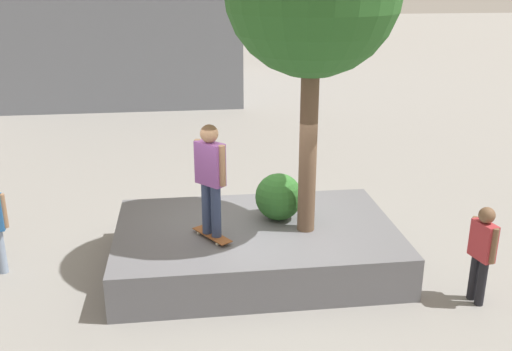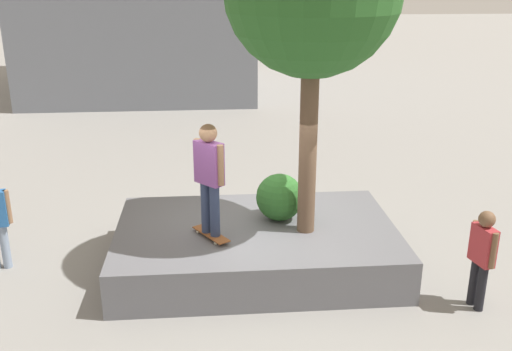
# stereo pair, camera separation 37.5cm
# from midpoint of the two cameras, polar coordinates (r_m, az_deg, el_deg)

# --- Properties ---
(ground_plane) EXTENTS (120.00, 120.00, 0.00)m
(ground_plane) POSITION_cam_midpoint_polar(r_m,az_deg,el_deg) (9.90, 0.95, -8.71)
(ground_plane) COLOR gray
(planter_ledge) EXTENTS (4.61, 2.97, 0.71)m
(planter_ledge) POSITION_cam_midpoint_polar(r_m,az_deg,el_deg) (9.70, 1.12, -7.00)
(planter_ledge) COLOR slate
(planter_ledge) RESTS_ON ground
(boxwood_shrub) EXTENTS (0.80, 0.80, 0.80)m
(boxwood_shrub) POSITION_cam_midpoint_polar(r_m,az_deg,el_deg) (9.70, 3.46, -2.17)
(boxwood_shrub) COLOR #2D6628
(boxwood_shrub) RESTS_ON planter_ledge
(skateboard) EXTENTS (0.61, 0.79, 0.07)m
(skateboard) POSITION_cam_midpoint_polar(r_m,az_deg,el_deg) (9.16, -3.31, -5.86)
(skateboard) COLOR brown
(skateboard) RESTS_ON planter_ledge
(skateboarder) EXTENTS (0.47, 0.49, 1.78)m
(skateboarder) POSITION_cam_midpoint_polar(r_m,az_deg,el_deg) (8.76, -3.44, 0.33)
(skateboarder) COLOR navy
(skateboarder) RESTS_ON skateboard
(pedestrian_crossing) EXTENTS (0.26, 0.51, 1.53)m
(pedestrian_crossing) POSITION_cam_midpoint_polar(r_m,az_deg,el_deg) (8.98, 22.64, -7.12)
(pedestrian_crossing) COLOR black
(pedestrian_crossing) RESTS_ON ground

